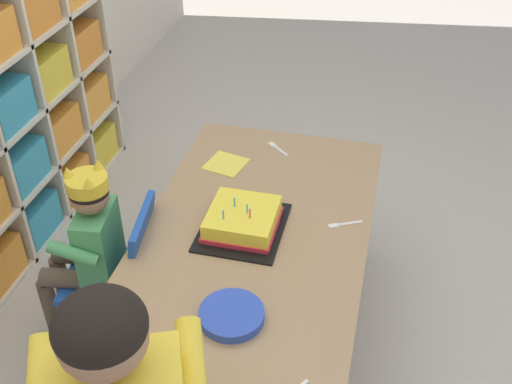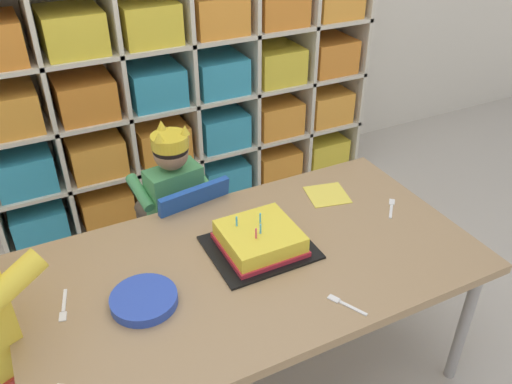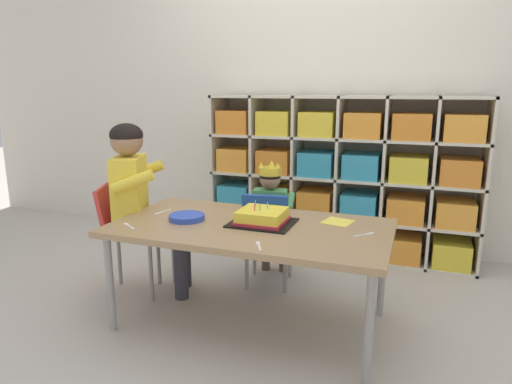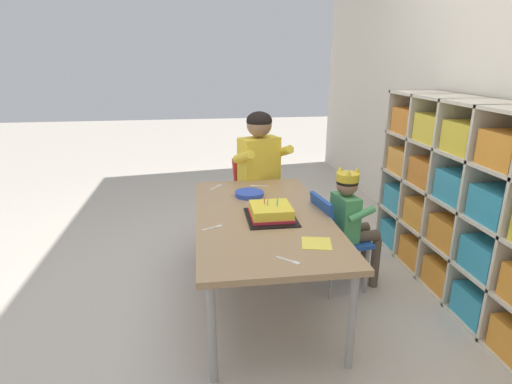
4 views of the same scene
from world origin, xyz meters
name	(u,v)px [view 1 (image 1 of 4)]	position (x,y,z in m)	size (l,w,h in m)	color
ground	(252,348)	(0.00, 0.00, 0.00)	(16.00, 16.00, 0.00)	#BCB2A3
activity_table	(251,248)	(0.00, 0.00, 0.52)	(1.44, 0.78, 0.56)	#A37F56
classroom_chair_blue	(122,270)	(-0.06, 0.47, 0.37)	(0.35, 0.37, 0.64)	#1E4CA8
child_with_crown	(87,240)	(-0.08, 0.58, 0.50)	(0.32, 0.32, 0.81)	#4C9E5B
birthday_cake_on_tray	(243,221)	(0.05, 0.04, 0.59)	(0.33, 0.28, 0.11)	black
paper_plate_stack	(232,315)	(-0.36, -0.03, 0.58)	(0.19, 0.19, 0.03)	blue
paper_napkin_square	(226,164)	(0.42, 0.21, 0.56)	(0.15, 0.15, 0.00)	#F4DB4C
fork_by_napkin	(180,370)	(-0.57, 0.06, 0.56)	(0.04, 0.13, 0.00)	white
fork_beside_plate_stack	(343,224)	(0.15, -0.29, 0.56)	(0.07, 0.12, 0.00)	white
fork_at_table_front_edge	(277,148)	(0.59, 0.04, 0.56)	(0.09, 0.10, 0.00)	white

